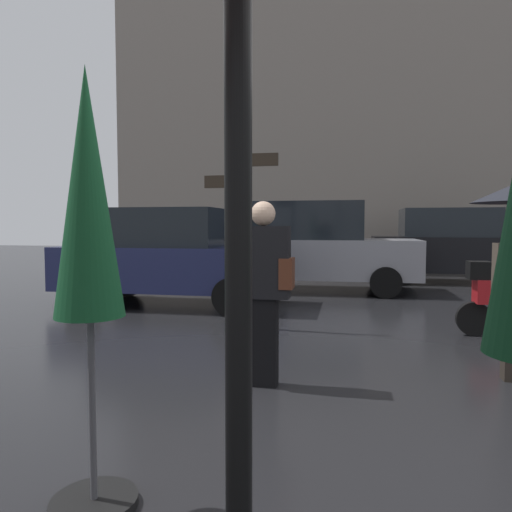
{
  "coord_description": "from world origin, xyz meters",
  "views": [
    {
      "loc": [
        0.25,
        -2.45,
        1.48
      ],
      "look_at": [
        -1.15,
        4.77,
        1.02
      ],
      "focal_mm": 33.69,
      "sensor_mm": 36.0,
      "label": 1
    }
  ],
  "objects_px": {
    "parked_car_left": "(315,246)",
    "parked_car_distant": "(453,245)",
    "parked_car_right": "(170,256)",
    "street_signpost": "(240,216)",
    "parked_scooter": "(508,296)",
    "pedestrian_with_bag": "(265,282)",
    "folded_patio_umbrella_far": "(88,213)"
  },
  "relations": [
    {
      "from": "street_signpost",
      "to": "pedestrian_with_bag",
      "type": "bearing_deg",
      "value": -72.09
    },
    {
      "from": "parked_scooter",
      "to": "parked_car_distant",
      "type": "relative_size",
      "value": 0.33
    },
    {
      "from": "parked_car_left",
      "to": "parked_car_distant",
      "type": "bearing_deg",
      "value": -159.55
    },
    {
      "from": "parked_car_right",
      "to": "parked_car_distant",
      "type": "xyz_separation_m",
      "value": [
        5.96,
        4.79,
        0.05
      ]
    },
    {
      "from": "parked_car_left",
      "to": "street_signpost",
      "type": "distance_m",
      "value": 4.37
    },
    {
      "from": "pedestrian_with_bag",
      "to": "parked_car_left",
      "type": "xyz_separation_m",
      "value": [
        0.01,
        6.68,
        0.05
      ]
    },
    {
      "from": "folded_patio_umbrella_far",
      "to": "parked_car_left",
      "type": "relative_size",
      "value": 0.52
    },
    {
      "from": "parked_car_right",
      "to": "parked_car_distant",
      "type": "height_order",
      "value": "parked_car_distant"
    },
    {
      "from": "pedestrian_with_bag",
      "to": "parked_car_left",
      "type": "bearing_deg",
      "value": 26.28
    },
    {
      "from": "folded_patio_umbrella_far",
      "to": "street_signpost",
      "type": "relative_size",
      "value": 0.86
    },
    {
      "from": "pedestrian_with_bag",
      "to": "parked_car_left",
      "type": "distance_m",
      "value": 6.68
    },
    {
      "from": "parked_car_distant",
      "to": "street_signpost",
      "type": "height_order",
      "value": "street_signpost"
    },
    {
      "from": "parked_scooter",
      "to": "parked_car_right",
      "type": "xyz_separation_m",
      "value": [
        -5.36,
        1.64,
        0.37
      ]
    },
    {
      "from": "parked_car_distant",
      "to": "street_signpost",
      "type": "bearing_deg",
      "value": -127.96
    },
    {
      "from": "folded_patio_umbrella_far",
      "to": "parked_car_distant",
      "type": "bearing_deg",
      "value": 70.16
    },
    {
      "from": "parked_car_left",
      "to": "parked_car_right",
      "type": "height_order",
      "value": "parked_car_left"
    },
    {
      "from": "parked_car_left",
      "to": "parked_car_distant",
      "type": "distance_m",
      "value": 4.11
    },
    {
      "from": "parked_scooter",
      "to": "folded_patio_umbrella_far",
      "type": "bearing_deg",
      "value": -138.59
    },
    {
      "from": "folded_patio_umbrella_far",
      "to": "street_signpost",
      "type": "xyz_separation_m",
      "value": [
        -0.24,
        4.53,
        0.08
      ]
    },
    {
      "from": "folded_patio_umbrella_far",
      "to": "parked_car_left",
      "type": "height_order",
      "value": "folded_patio_umbrella_far"
    },
    {
      "from": "pedestrian_with_bag",
      "to": "street_signpost",
      "type": "relative_size",
      "value": 0.64
    },
    {
      "from": "pedestrian_with_bag",
      "to": "parked_car_left",
      "type": "height_order",
      "value": "parked_car_left"
    },
    {
      "from": "parked_scooter",
      "to": "parked_car_right",
      "type": "distance_m",
      "value": 5.62
    },
    {
      "from": "folded_patio_umbrella_far",
      "to": "parked_car_left",
      "type": "xyz_separation_m",
      "value": [
        0.55,
        8.78,
        -0.53
      ]
    },
    {
      "from": "parked_scooter",
      "to": "street_signpost",
      "type": "bearing_deg",
      "value": 168.95
    },
    {
      "from": "parked_car_right",
      "to": "street_signpost",
      "type": "bearing_deg",
      "value": -51.84
    },
    {
      "from": "parked_car_left",
      "to": "parked_car_distant",
      "type": "height_order",
      "value": "parked_car_left"
    },
    {
      "from": "parked_scooter",
      "to": "pedestrian_with_bag",
      "type": "bearing_deg",
      "value": -150.81
    },
    {
      "from": "folded_patio_umbrella_far",
      "to": "pedestrian_with_bag",
      "type": "bearing_deg",
      "value": 75.46
    },
    {
      "from": "parked_car_right",
      "to": "street_signpost",
      "type": "distance_m",
      "value": 2.55
    },
    {
      "from": "parked_car_left",
      "to": "street_signpost",
      "type": "relative_size",
      "value": 1.65
    },
    {
      "from": "parked_car_distant",
      "to": "parked_car_right",
      "type": "bearing_deg",
      "value": -146.22
    }
  ]
}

